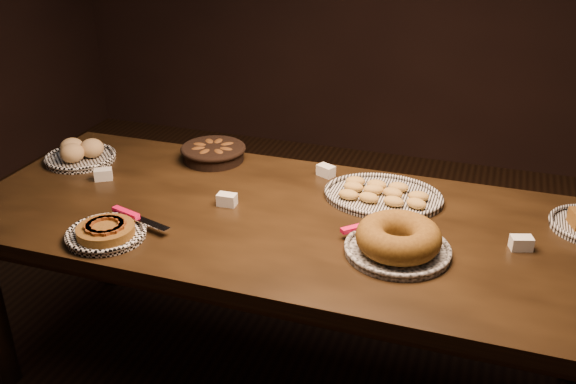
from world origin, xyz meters
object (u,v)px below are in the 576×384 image
(buffet_table, at_px, (291,234))
(bundt_cake_plate, at_px, (398,241))
(apple_tart_plate, at_px, (106,232))
(madeleine_platter, at_px, (383,195))

(buffet_table, bearing_deg, bundt_cake_plate, -17.34)
(buffet_table, height_order, apple_tart_plate, apple_tart_plate)
(apple_tart_plate, distance_m, madeleine_platter, 1.01)
(buffet_table, distance_m, bundt_cake_plate, 0.44)
(buffet_table, distance_m, apple_tart_plate, 0.65)
(madeleine_platter, height_order, bundt_cake_plate, bundt_cake_plate)
(buffet_table, xyz_separation_m, bundt_cake_plate, (0.41, -0.13, 0.12))
(buffet_table, relative_size, madeleine_platter, 5.37)
(buffet_table, distance_m, madeleine_platter, 0.39)
(apple_tart_plate, height_order, bundt_cake_plate, bundt_cake_plate)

